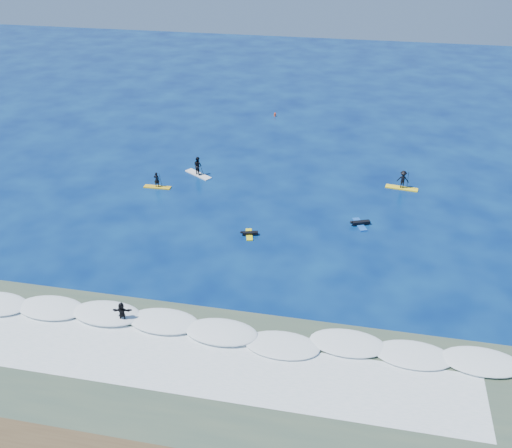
% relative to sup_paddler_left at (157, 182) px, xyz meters
% --- Properties ---
extents(ground, '(160.00, 160.00, 0.00)m').
position_rel_sup_paddler_left_xyz_m(ground, '(10.44, -9.41, -0.58)').
color(ground, '#031248').
rests_on(ground, ground).
extents(shallow_water, '(90.00, 13.00, 0.01)m').
position_rel_sup_paddler_left_xyz_m(shallow_water, '(10.44, -23.41, -0.57)').
color(shallow_water, '#374B3D').
rests_on(shallow_water, ground).
extents(breaking_wave, '(40.00, 6.00, 0.30)m').
position_rel_sup_paddler_left_xyz_m(breaking_wave, '(10.44, -19.41, -0.58)').
color(breaking_wave, white).
rests_on(breaking_wave, ground).
extents(whitewater, '(34.00, 5.00, 0.02)m').
position_rel_sup_paddler_left_xyz_m(whitewater, '(10.44, -22.41, -0.58)').
color(whitewater, silver).
rests_on(whitewater, ground).
extents(sup_paddler_left, '(2.64, 0.71, 1.85)m').
position_rel_sup_paddler_left_xyz_m(sup_paddler_left, '(0.00, 0.00, 0.00)').
color(sup_paddler_left, gold).
rests_on(sup_paddler_left, ground).
extents(sup_paddler_center, '(3.15, 2.45, 2.27)m').
position_rel_sup_paddler_left_xyz_m(sup_paddler_center, '(3.06, 3.58, 0.27)').
color(sup_paddler_center, silver).
rests_on(sup_paddler_center, ground).
extents(sup_paddler_right, '(3.13, 1.16, 2.14)m').
position_rel_sup_paddler_left_xyz_m(sup_paddler_right, '(23.18, 4.50, 0.26)').
color(sup_paddler_right, yellow).
rests_on(sup_paddler_right, ground).
extents(prone_paddler_near, '(1.49, 1.95, 0.39)m').
position_rel_sup_paddler_left_xyz_m(prone_paddler_near, '(10.59, -6.98, -0.44)').
color(prone_paddler_near, yellow).
rests_on(prone_paddler_near, ground).
extents(prone_paddler_far, '(1.74, 2.30, 0.47)m').
position_rel_sup_paddler_left_xyz_m(prone_paddler_far, '(19.53, -3.41, -0.42)').
color(prone_paddler_far, '#1751B2').
rests_on(prone_paddler_far, ground).
extents(wave_surfer, '(2.17, 0.94, 1.52)m').
position_rel_sup_paddler_left_xyz_m(wave_surfer, '(4.82, -19.68, 0.28)').
color(wave_surfer, white).
rests_on(wave_surfer, breaking_wave).
extents(marker_buoy, '(0.25, 0.25, 0.60)m').
position_rel_sup_paddler_left_xyz_m(marker_buoy, '(7.63, 22.61, -0.32)').
color(marker_buoy, red).
rests_on(marker_buoy, ground).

